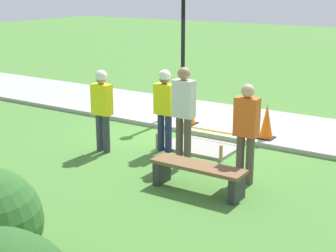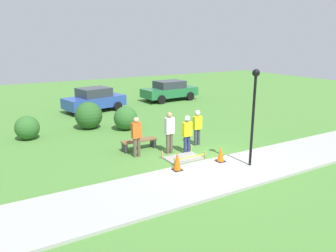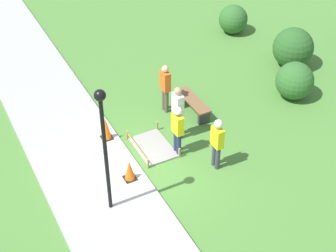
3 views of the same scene
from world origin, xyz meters
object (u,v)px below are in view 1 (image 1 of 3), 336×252
at_px(park_bench, 198,173).
at_px(worker_assistant, 165,104).
at_px(worker_supervisor, 102,104).
at_px(bystander_in_gray_shirt, 184,109).
at_px(bystander_in_orange_shirt, 246,128).
at_px(lamppost_near, 183,15).
at_px(traffic_cone_near_patch, 267,121).
at_px(traffic_cone_far_patch, 189,111).

distance_m(park_bench, worker_assistant, 2.27).
bearing_deg(worker_supervisor, bystander_in_gray_shirt, -168.98).
xyz_separation_m(bystander_in_orange_shirt, bystander_in_gray_shirt, (1.42, -0.31, 0.07)).
xyz_separation_m(worker_supervisor, lamppost_near, (0.15, -3.34, 1.55)).
relative_size(worker_supervisor, worker_assistant, 1.00).
height_order(traffic_cone_near_patch, bystander_in_gray_shirt, bystander_in_gray_shirt).
relative_size(worker_assistant, lamppost_near, 0.45).
distance_m(traffic_cone_near_patch, park_bench, 3.11).
bearing_deg(worker_supervisor, bystander_in_orange_shirt, -179.55).
bearing_deg(lamppost_near, traffic_cone_far_patch, 129.54).
bearing_deg(worker_supervisor, worker_assistant, -145.86).
bearing_deg(worker_assistant, traffic_cone_far_patch, -75.49).
relative_size(bystander_in_orange_shirt, lamppost_near, 0.47).
height_order(bystander_in_orange_shirt, lamppost_near, lamppost_near).
bearing_deg(traffic_cone_near_patch, traffic_cone_far_patch, -3.08).
bearing_deg(traffic_cone_far_patch, park_bench, 122.73).
height_order(park_bench, bystander_in_gray_shirt, bystander_in_gray_shirt).
xyz_separation_m(traffic_cone_near_patch, worker_supervisor, (2.55, 2.35, 0.51)).
distance_m(worker_supervisor, bystander_in_gray_shirt, 1.74).
relative_size(traffic_cone_near_patch, bystander_in_orange_shirt, 0.44).
height_order(traffic_cone_near_patch, lamppost_near, lamppost_near).
bearing_deg(bystander_in_orange_shirt, worker_supervisor, 0.45).
bearing_deg(traffic_cone_near_patch, lamppost_near, -20.21).
xyz_separation_m(traffic_cone_far_patch, bystander_in_gray_shirt, (-1.12, 2.12, 0.65)).
bearing_deg(bystander_in_orange_shirt, bystander_in_gray_shirt, -12.24).
bearing_deg(worker_supervisor, traffic_cone_far_patch, -103.32).
bearing_deg(traffic_cone_near_patch, bystander_in_gray_shirt, 67.19).
distance_m(worker_assistant, bystander_in_orange_shirt, 2.19).
xyz_separation_m(traffic_cone_near_patch, lamppost_near, (2.70, -1.00, 2.07)).
bearing_deg(lamppost_near, worker_supervisor, 92.63).
xyz_separation_m(park_bench, bystander_in_orange_shirt, (-0.48, -0.78, 0.65)).
bearing_deg(bystander_in_orange_shirt, traffic_cone_near_patch, -76.21).
distance_m(traffic_cone_near_patch, lamppost_near, 3.55).
distance_m(traffic_cone_near_patch, worker_supervisor, 3.50).
bearing_deg(park_bench, traffic_cone_near_patch, -88.26).
distance_m(park_bench, lamppost_near, 5.44).
distance_m(bystander_in_orange_shirt, bystander_in_gray_shirt, 1.45).
bearing_deg(lamppost_near, bystander_in_gray_shirt, 121.68).
bearing_deg(bystander_in_gray_shirt, traffic_cone_far_patch, -62.09).
bearing_deg(traffic_cone_near_patch, worker_assistant, 47.32).
distance_m(traffic_cone_near_patch, worker_assistant, 2.30).
xyz_separation_m(worker_supervisor, bystander_in_orange_shirt, (-3.12, -0.02, -0.01)).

